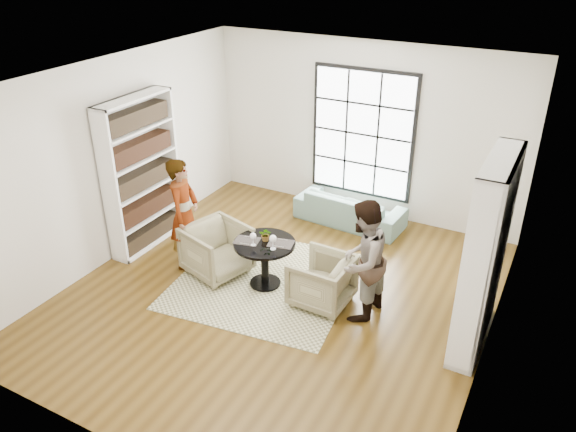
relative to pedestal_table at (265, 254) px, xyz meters
The scene contains 16 objects.
ground 0.60m from the pedestal_table, 22.65° to the right, with size 6.00×6.00×0.00m, color brown.
room_shell 0.91m from the pedestal_table, 55.20° to the left, with size 6.00×6.01×6.00m.
rug 0.51m from the pedestal_table, 120.19° to the left, with size 2.43×2.43×0.01m, color beige.
pedestal_table is the anchor object (origin of this frame).
sofa 2.36m from the pedestal_table, 81.77° to the left, with size 1.86×0.73×0.54m, color slate.
armchair_left 0.78m from the pedestal_table, behind, with size 0.82×0.84×0.76m, color #C4AA8C.
armchair_right 0.90m from the pedestal_table, ahead, with size 0.75×0.77×0.70m, color #C0B889.
person_left 1.37m from the pedestal_table, behind, with size 0.62×0.41×1.70m, color gray.
person_right 1.47m from the pedestal_table, ahead, with size 0.80×0.62×1.64m, color gray.
placemat_left 0.31m from the pedestal_table, 162.03° to the right, with size 0.34×0.26×0.01m, color #282422.
placemat_right 0.30m from the pedestal_table, 19.70° to the left, with size 0.34×0.26×0.01m, color #282422.
cutlery_left 0.32m from the pedestal_table, 162.03° to the right, with size 0.14×0.22×0.01m, color silver, non-canonical shape.
cutlery_right 0.30m from the pedestal_table, 19.70° to the left, with size 0.14×0.22×0.01m, color silver, non-canonical shape.
wine_glass_left 0.37m from the pedestal_table, 123.91° to the right, with size 0.09×0.09×0.20m.
wine_glass_right 0.41m from the pedestal_table, 27.51° to the right, with size 0.10×0.10×0.22m.
flower_centerpiece 0.29m from the pedestal_table, 97.81° to the left, with size 0.17×0.15×0.19m, color gray.
Camera 1 is at (3.14, -5.65, 4.57)m, focal length 35.00 mm.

